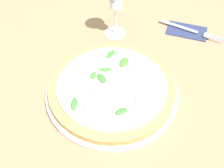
{
  "coord_description": "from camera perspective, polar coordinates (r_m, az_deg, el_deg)",
  "views": [
    {
      "loc": [
        0.11,
        -0.34,
        0.45
      ],
      "look_at": [
        -0.02,
        0.01,
        0.03
      ],
      "focal_mm": 35.0,
      "sensor_mm": 36.0,
      "label": 1
    }
  ],
  "objects": [
    {
      "name": "wine_glass",
      "position": [
        0.72,
        0.99,
        20.91
      ],
      "size": [
        0.07,
        0.07,
        0.16
      ],
      "color": "white",
      "rests_on": "ground_plane"
    },
    {
      "name": "napkin",
      "position": [
        0.83,
        18.96,
        13.1
      ],
      "size": [
        0.14,
        0.09,
        0.01
      ],
      "rotation": [
        0.0,
        0.0,
        0.02
      ],
      "color": "navy",
      "rests_on": "ground_plane"
    },
    {
      "name": "ground_plane",
      "position": [
        0.57,
        1.77,
        -3.56
      ],
      "size": [
        6.0,
        6.0,
        0.0
      ],
      "primitive_type": "plane",
      "color": "#9E7A56"
    },
    {
      "name": "fork",
      "position": [
        0.83,
        19.59,
        13.16
      ],
      "size": [
        0.22,
        0.06,
        0.0
      ],
      "rotation": [
        0.0,
        0.0,
        -0.2
      ],
      "color": "silver",
      "rests_on": "ground_plane"
    },
    {
      "name": "pizza_arugula_main",
      "position": [
        0.57,
        -0.01,
        -0.85
      ],
      "size": [
        0.35,
        0.35,
        0.05
      ],
      "color": "silver",
      "rests_on": "ground_plane"
    }
  ]
}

